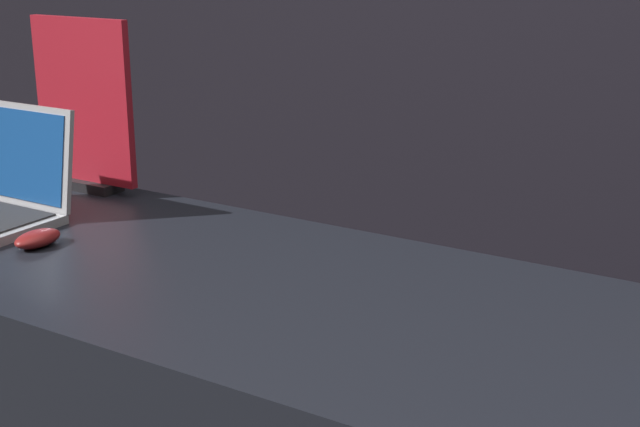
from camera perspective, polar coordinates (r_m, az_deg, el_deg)
The scene contains 2 objects.
mouse_front at distance 1.90m, azimuth -17.62°, elevation -1.53°, with size 0.06×0.11×0.03m.
promo_stand_front at distance 2.26m, azimuth -14.85°, elevation 6.44°, with size 0.30×0.07×0.42m.
Camera 1 is at (0.77, -0.88, 1.49)m, focal length 50.00 mm.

